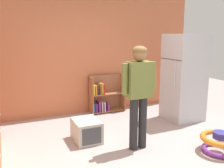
% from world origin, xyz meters
% --- Properties ---
extents(ground_plane, '(12.00, 12.00, 0.00)m').
position_xyz_m(ground_plane, '(0.00, 0.00, 0.00)').
color(ground_plane, '#B19C9A').
rests_on(ground_plane, ground).
extents(back_wall, '(5.20, 0.06, 2.70)m').
position_xyz_m(back_wall, '(0.00, 2.33, 1.35)').
color(back_wall, '#C96E49').
rests_on(back_wall, ground).
extents(refrigerator, '(0.73, 0.68, 1.78)m').
position_xyz_m(refrigerator, '(1.62, 1.03, 0.89)').
color(refrigerator, '#B7BABF').
rests_on(refrigerator, ground).
extents(bookshelf, '(0.80, 0.28, 0.85)m').
position_xyz_m(bookshelf, '(0.30, 2.14, 0.37)').
color(bookshelf, '#A2633D').
rests_on(bookshelf, ground).
extents(standing_person, '(0.57, 0.22, 1.61)m').
position_xyz_m(standing_person, '(0.08, 0.20, 0.97)').
color(standing_person, '#262729').
rests_on(standing_person, ground).
extents(baby_walker, '(0.60, 0.60, 0.32)m').
position_xyz_m(baby_walker, '(1.16, -0.43, 0.16)').
color(baby_walker, purple).
rests_on(baby_walker, ground).
extents(pet_carrier, '(0.42, 0.55, 0.36)m').
position_xyz_m(pet_carrier, '(-0.57, 0.79, 0.18)').
color(pet_carrier, beige).
rests_on(pet_carrier, ground).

